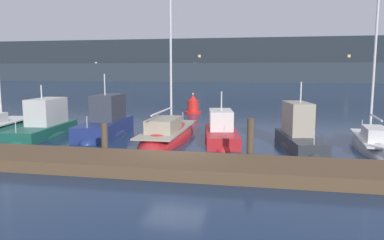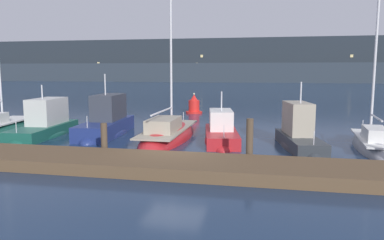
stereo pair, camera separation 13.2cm
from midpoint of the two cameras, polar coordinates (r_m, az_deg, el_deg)
name	(u,v)px [view 1 (the left image)]	position (r m, az deg, el deg)	size (l,w,h in m)	color
ground_plane	(175,160)	(15.83, -2.86, -6.08)	(400.00, 400.00, 0.00)	#192D4C
dock	(164,165)	(14.19, -4.55, -6.78)	(39.35, 2.80, 0.45)	brown
mooring_pile_2	(105,140)	(16.65, -13.41, -2.99)	(0.28, 0.28, 1.48)	#4C3D2D
mooring_pile_3	(250,141)	(15.15, 8.62, -3.23)	(0.28, 0.28, 1.84)	#4C3D2D
motorboat_berth_3	(43,129)	(23.07, -21.85, -1.34)	(2.43, 6.19, 3.49)	#195647
motorboat_berth_4	(106,128)	(22.32, -13.15, -1.19)	(2.48, 6.49, 4.21)	navy
sailboat_berth_5	(168,137)	(20.56, -3.83, -2.57)	(2.36, 8.26, 10.08)	red
motorboat_berth_6	(221,137)	(19.76, 4.27, -2.60)	(2.65, 5.56, 3.26)	red
motorboat_berth_7	(299,140)	(18.85, 15.79, -3.00)	(2.46, 5.33, 3.82)	#2D3338
sailboat_berth_8	(371,146)	(20.04, 25.48, -3.55)	(2.01, 6.33, 9.75)	gray
channel_buoy	(193,106)	(32.48, 0.03, 2.16)	(1.42, 1.42, 1.76)	red
hillside_backdrop	(249,62)	(123.53, 8.60, 8.73)	(240.00, 23.00, 13.43)	#232B33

